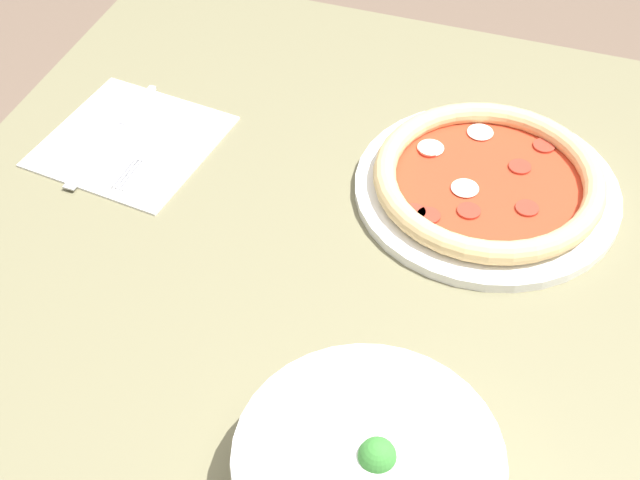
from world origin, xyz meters
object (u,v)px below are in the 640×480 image
object	(u,v)px
fork	(153,143)
knife	(117,131)
bowl	(368,470)
pizza	(488,182)

from	to	relation	value
fork	knife	xyz separation A→B (m)	(0.05, -0.01, -0.00)
bowl	knife	bearing A→B (deg)	-40.03
fork	pizza	bearing A→B (deg)	98.32
pizza	fork	world-z (taller)	pizza
knife	bowl	bearing A→B (deg)	51.43
pizza	knife	distance (m)	0.46
pizza	fork	bearing A→B (deg)	6.86
pizza	knife	xyz separation A→B (m)	(0.45, 0.04, -0.01)
bowl	knife	world-z (taller)	bowl
bowl	knife	xyz separation A→B (m)	(0.43, -0.36, -0.03)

